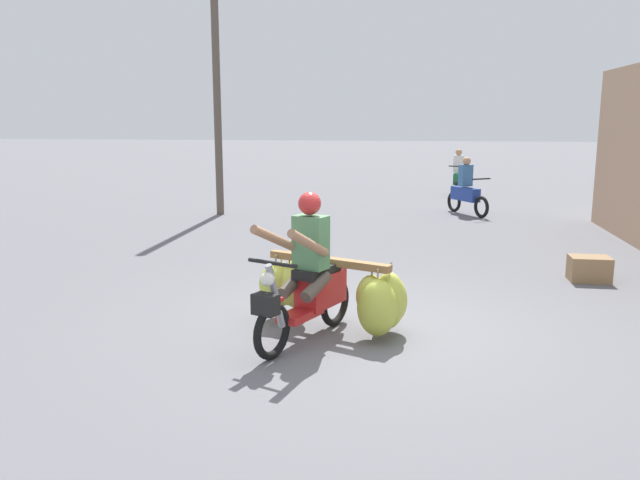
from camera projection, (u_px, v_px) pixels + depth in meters
name	position (u px, v px, depth m)	size (l,w,h in m)	color
ground_plane	(365.00, 331.00, 7.07)	(120.00, 120.00, 0.00)	slate
motorbike_main_loaded	(325.00, 288.00, 6.98)	(1.81, 1.94, 1.58)	black
motorbike_distant_ahead_left	(458.00, 176.00, 19.44)	(0.50, 1.62, 1.40)	black
motorbike_distant_ahead_right	(466.00, 191.00, 15.49)	(0.95, 1.42, 1.40)	black
produce_crate	(589.00, 269.00, 9.20)	(0.56, 0.40, 0.36)	olive
utility_pole	(216.00, 72.00, 14.97)	(0.18, 0.18, 6.80)	brown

